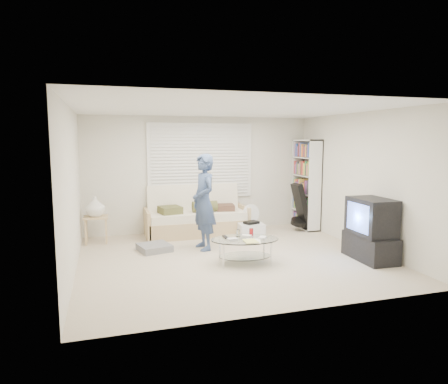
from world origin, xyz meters
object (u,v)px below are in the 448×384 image
object	(u,v)px
tv_unit	(371,230)
coffee_table	(245,243)
bookshelf	(306,184)
futon_sofa	(196,218)

from	to	relation	value
tv_unit	coffee_table	world-z (taller)	tv_unit
bookshelf	coffee_table	world-z (taller)	bookshelf
bookshelf	coffee_table	size ratio (longest dim) A/B	1.69
futon_sofa	tv_unit	world-z (taller)	futon_sofa
bookshelf	coffee_table	xyz separation A→B (m)	(-2.20, -2.09, -0.67)
coffee_table	futon_sofa	bearing A→B (deg)	97.84
bookshelf	tv_unit	size ratio (longest dim) A/B	1.93
bookshelf	tv_unit	xyz separation A→B (m)	(-0.13, -2.50, -0.50)
futon_sofa	tv_unit	size ratio (longest dim) A/B	2.06
futon_sofa	coffee_table	distance (m)	2.23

